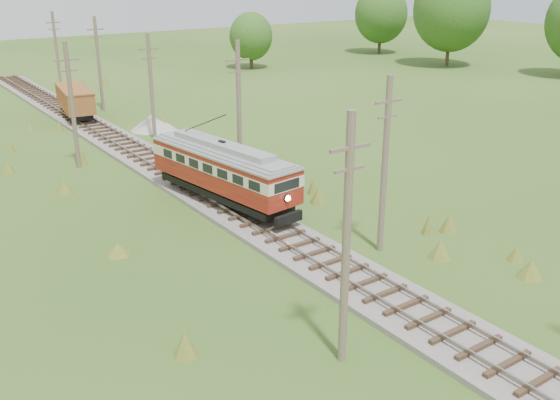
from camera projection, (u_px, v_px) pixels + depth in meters
railbed_main at (176, 175)px, 41.27m from camera, size 3.60×96.00×0.57m
streetcar at (223, 167)px, 35.58m from camera, size 3.96×11.04×4.99m
gondola at (75, 100)px, 56.37m from camera, size 3.39×7.55×2.42m
gravel_pile at (154, 123)px, 53.35m from camera, size 3.67×3.90×1.34m
utility_pole_r_2 at (385, 164)px, 29.25m from camera, size 1.60×0.30×8.60m
utility_pole_r_3 at (239, 111)px, 39.13m from camera, size 1.60×0.30×9.00m
utility_pole_r_4 at (151, 86)px, 49.13m from camera, size 1.60×0.30×8.40m
utility_pole_r_5 at (99, 63)px, 59.26m from camera, size 1.60×0.30×8.90m
utility_pole_r_6 at (57, 51)px, 69.19m from camera, size 1.60×0.30×8.70m
utility_pole_l_a at (346, 241)px, 20.55m from camera, size 1.60×0.30×9.00m
utility_pole_l_b at (72, 105)px, 42.00m from camera, size 1.60×0.30×8.60m
tree_right_4 at (452, 9)px, 85.99m from camera, size 10.50×10.50×13.53m
tree_right_5 at (381, 14)px, 99.91m from camera, size 8.40×8.40×10.82m
tree_mid_b at (251, 36)px, 85.11m from camera, size 5.88×5.88×7.57m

